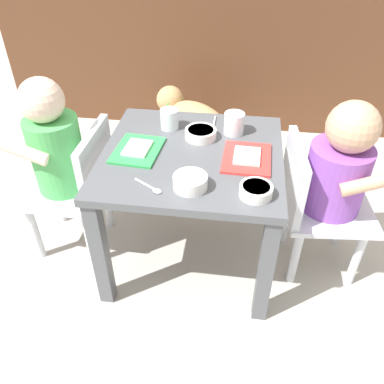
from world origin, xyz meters
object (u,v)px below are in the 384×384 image
(cereal_bowl_left_side, at_px, (201,133))
(spoon_by_right_tray, at_px, (214,125))
(food_tray_right, at_px, (247,158))
(water_cup_right, at_px, (234,125))
(cereal_bowl_right_side, at_px, (190,181))
(water_cup_left, at_px, (170,120))
(seated_child_left, at_px, (60,152))
(dog, at_px, (193,119))
(food_tray_left, at_px, (138,150))
(spoon_by_left_tray, at_px, (151,187))
(seated_child_right, at_px, (334,173))
(veggie_bowl_far, at_px, (256,190))
(dining_table, at_px, (192,173))

(cereal_bowl_left_side, distance_m, spoon_by_right_tray, 0.10)
(food_tray_right, distance_m, spoon_by_right_tray, 0.23)
(water_cup_right, bearing_deg, spoon_by_right_tray, 148.57)
(cereal_bowl_right_side, bearing_deg, food_tray_right, 47.34)
(water_cup_left, xyz_separation_m, cereal_bowl_right_side, (0.12, -0.32, -0.01))
(cereal_bowl_right_side, height_order, spoon_by_right_tray, cereal_bowl_right_side)
(seated_child_left, xyz_separation_m, dog, (0.35, 0.67, -0.20))
(food_tray_left, relative_size, spoon_by_left_tray, 2.04)
(seated_child_right, relative_size, food_tray_left, 3.38)
(seated_child_left, distance_m, dog, 0.79)
(food_tray_left, xyz_separation_m, spoon_by_right_tray, (0.22, 0.20, -0.00))
(seated_child_right, height_order, spoon_by_right_tray, seated_child_right)
(water_cup_right, distance_m, spoon_by_right_tray, 0.09)
(seated_child_left, relative_size, water_cup_left, 9.76)
(water_cup_left, height_order, cereal_bowl_right_side, water_cup_left)
(dog, height_order, veggie_bowl_far, veggie_bowl_far)
(spoon_by_left_tray, height_order, spoon_by_right_tray, same)
(water_cup_right, height_order, spoon_by_left_tray, water_cup_right)
(seated_child_left, xyz_separation_m, spoon_by_left_tray, (0.35, -0.20, 0.04))
(water_cup_left, bearing_deg, cereal_bowl_left_side, -25.16)
(cereal_bowl_left_side, bearing_deg, seated_child_left, -169.07)
(water_cup_left, xyz_separation_m, veggie_bowl_far, (0.29, -0.33, -0.01))
(dog, distance_m, spoon_by_right_tray, 0.57)
(water_cup_left, distance_m, water_cup_right, 0.22)
(food_tray_left, xyz_separation_m, spoon_by_left_tray, (0.08, -0.18, -0.00))
(water_cup_right, bearing_deg, cereal_bowl_left_side, -156.16)
(spoon_by_left_tray, xyz_separation_m, spoon_by_right_tray, (0.14, 0.38, 0.00))
(spoon_by_right_tray, bearing_deg, spoon_by_left_tray, -110.14)
(water_cup_left, height_order, spoon_by_left_tray, water_cup_left)
(seated_child_left, distance_m, spoon_by_right_tray, 0.52)
(seated_child_left, bearing_deg, food_tray_left, -4.22)
(food_tray_left, bearing_deg, spoon_by_left_tray, -65.82)
(seated_child_right, height_order, water_cup_right, seated_child_right)
(cereal_bowl_left_side, height_order, spoon_by_right_tray, cereal_bowl_left_side)
(spoon_by_left_tray, bearing_deg, dining_table, 65.58)
(food_tray_right, bearing_deg, dog, 110.19)
(food_tray_left, distance_m, spoon_by_left_tray, 0.20)
(dog, xyz_separation_m, cereal_bowl_left_side, (0.10, -0.59, 0.26))
(water_cup_right, height_order, cereal_bowl_left_side, water_cup_right)
(food_tray_right, distance_m, spoon_by_left_tray, 0.31)
(water_cup_right, distance_m, veggie_bowl_far, 0.34)
(seated_child_right, xyz_separation_m, dog, (-0.53, 0.66, -0.20))
(dining_table, height_order, veggie_bowl_far, veggie_bowl_far)
(spoon_by_right_tray, bearing_deg, water_cup_right, -31.43)
(water_cup_left, relative_size, spoon_by_left_tray, 0.74)
(spoon_by_right_tray, bearing_deg, veggie_bowl_far, -68.49)
(cereal_bowl_left_side, bearing_deg, food_tray_right, -35.19)
(food_tray_left, relative_size, spoon_by_right_tray, 1.87)
(seated_child_left, bearing_deg, spoon_by_right_tray, 19.84)
(dog, height_order, spoon_by_right_tray, spoon_by_right_tray)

